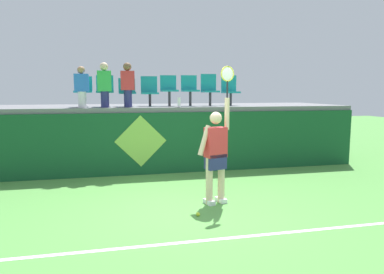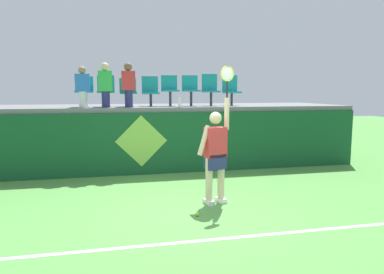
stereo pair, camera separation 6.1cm
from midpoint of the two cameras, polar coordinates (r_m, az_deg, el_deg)
ground_plane at (r=6.20m, az=-0.70°, el=-11.93°), size 40.00×40.00×0.00m
court_back_wall at (r=8.86m, az=-4.71°, el=-0.95°), size 10.55×0.20×1.54m
spectator_platform at (r=10.12m, az=-5.84°, el=4.80°), size 10.55×2.81×0.12m
court_baseline_stripe at (r=5.09m, az=2.33°, el=-16.39°), size 9.50×0.08×0.01m
tennis_player at (r=6.40m, az=3.62°, el=-2.50°), size 0.74×0.35×2.51m
tennis_ball at (r=5.96m, az=0.68°, el=-12.43°), size 0.07×0.07×0.07m
water_bottle at (r=8.91m, az=-2.32°, el=5.69°), size 0.08×0.08×0.26m
stadium_chair_0 at (r=9.52m, az=-17.43°, el=7.39°), size 0.44×0.42×0.78m
stadium_chair_1 at (r=9.50m, az=-14.14°, el=7.55°), size 0.44×0.42×0.82m
stadium_chair_2 at (r=9.50m, az=-10.68°, el=7.41°), size 0.44×0.42×0.75m
stadium_chair_3 at (r=9.55m, az=-7.11°, el=7.57°), size 0.44×0.42×0.80m
stadium_chair_4 at (r=9.61m, az=-3.95°, el=7.88°), size 0.44×0.42×0.83m
stadium_chair_5 at (r=9.71m, az=-0.56°, el=7.90°), size 0.44×0.42×0.84m
stadium_chair_6 at (r=9.86m, az=2.67°, el=7.91°), size 0.44×0.42×0.88m
stadium_chair_7 at (r=10.03m, az=6.00°, el=7.75°), size 0.44×0.42×0.85m
spectator_0 at (r=9.10m, az=-10.61°, el=8.50°), size 0.34×0.21×1.12m
spectator_1 at (r=9.07m, az=-17.68°, el=7.84°), size 0.34×0.20×1.01m
spectator_2 at (r=9.07m, az=-14.23°, el=8.35°), size 0.34×0.20×1.11m
wall_signage_mount at (r=8.84m, az=-8.42°, el=-6.09°), size 1.27×0.01×1.48m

